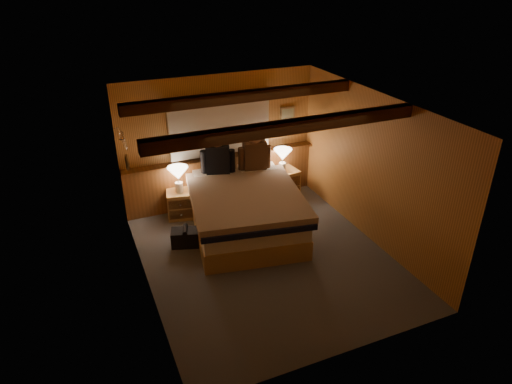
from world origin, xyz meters
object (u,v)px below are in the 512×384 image
person_left (218,157)px  duffel_bag (186,237)px  nightstand_left (180,204)px  lamp_left (178,175)px  person_right (255,153)px  nightstand_right (283,184)px  bed (245,210)px  lamp_right (283,156)px

person_left → duffel_bag: bearing=-117.1°
nightstand_left → lamp_left: bearing=20.5°
nightstand_left → person_right: size_ratio=0.72×
nightstand_left → lamp_left: (0.01, 0.00, 0.57)m
nightstand_left → person_left: 1.08m
nightstand_right → person_right: 1.01m
lamp_left → person_left: (0.71, -0.05, 0.23)m
bed → duffel_bag: bearing=-168.8°
nightstand_left → person_left: size_ratio=0.71×
nightstand_left → person_right: (1.37, -0.14, 0.81)m
lamp_right → person_left: bearing=179.8°
lamp_right → duffel_bag: size_ratio=0.86×
person_left → duffel_bag: size_ratio=1.42×
nightstand_left → nightstand_right: 2.02m
person_right → lamp_left: bearing=-176.5°
lamp_right → duffel_bag: lamp_right is taller
nightstand_left → lamp_right: (1.97, -0.06, 0.63)m
nightstand_right → person_right: bearing=-176.8°
person_left → person_right: size_ratio=1.01×
person_right → lamp_right: bearing=17.7°
person_left → lamp_left: bearing=-166.7°
bed → nightstand_left: bearing=143.7°
lamp_right → person_right: bearing=-171.9°
lamp_left → person_right: (1.37, -0.14, 0.23)m
bed → person_right: (0.50, 0.77, 0.65)m
lamp_left → nightstand_left: bearing=-171.5°
nightstand_right → duffel_bag: size_ratio=1.10×
bed → lamp_right: bearing=47.8°
nightstand_left → lamp_right: size_ratio=1.18×
lamp_right → nightstand_right: bearing=34.5°
nightstand_left → bed: bearing=-34.3°
person_right → bed: bearing=-113.6°
nightstand_left → nightstand_right: size_ratio=0.93×
bed → duffel_bag: (-1.03, -0.02, -0.26)m
bed → nightstand_left: (-0.87, 0.91, -0.15)m
person_left → person_right: bearing=9.8°
nightstand_right → duffel_bag: (-2.18, -0.90, -0.14)m
nightstand_left → person_left: (0.71, -0.05, 0.81)m
bed → lamp_left: bearing=143.5°
duffel_bag → nightstand_left: bearing=97.7°
person_left → duffel_bag: person_left is taller
person_left → nightstand_left: bearing=-166.6°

